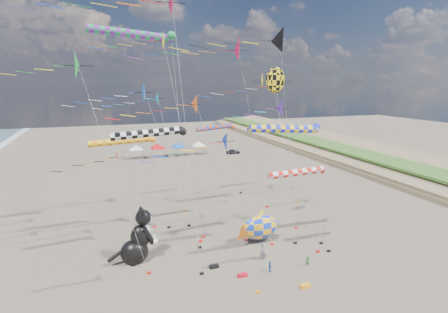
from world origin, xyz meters
TOP-DOWN VIEW (x-y plane):
  - ground at (0.00, 0.00)m, footprint 260.00×260.00m
  - delta_kite_0 at (3.22, 13.14)m, footprint 15.25×2.92m
  - delta_kite_1 at (-13.42, 19.27)m, footprint 10.89×1.86m
  - delta_kite_2 at (-4.52, 12.22)m, footprint 12.97×2.25m
  - delta_kite_3 at (-9.14, 7.04)m, footprint 13.68×2.72m
  - delta_kite_4 at (-15.04, 8.79)m, footprint 11.94×2.47m
  - delta_kite_5 at (-5.81, 2.58)m, footprint 8.85×1.62m
  - delta_kite_6 at (-9.15, 13.61)m, footprint 11.68×2.16m
  - delta_kite_7 at (-8.03, 14.54)m, footprint 12.05×2.24m
  - delta_kite_8 at (1.39, 7.08)m, footprint 11.29×1.74m
  - delta_kite_9 at (-6.88, 23.47)m, footprint 10.07×1.96m
  - delta_kite_10 at (7.48, 20.96)m, footprint 13.99×2.20m
  - delta_kite_11 at (2.89, 21.04)m, footprint 17.83×3.30m
  - windsock_0 at (-10.94, 18.56)m, footprint 8.61×0.77m
  - windsock_1 at (4.36, 6.80)m, footprint 7.37×0.72m
  - windsock_2 at (3.13, 28.21)m, footprint 7.43×0.72m
  - windsock_3 at (-8.81, 12.15)m, footprint 8.58×0.78m
  - windsock_4 at (3.91, 8.63)m, footprint 9.10×0.83m
  - windsock_5 at (-9.31, 18.24)m, footprint 10.41×0.95m
  - angelfish_kite at (3.81, 11.60)m, footprint 3.74×3.02m
  - cat_inflatable at (-10.80, 11.55)m, footprint 4.38×2.54m
  - fish_inflatable at (2.37, 11.21)m, footprint 5.69×2.84m
  - person_adult at (1.00, 7.64)m, footprint 0.77×0.65m
  - child_green at (4.66, 5.05)m, footprint 0.56×0.48m
  - child_blue at (0.67, 5.34)m, footprint 0.55×0.70m
  - kite_bag_0 at (-4.06, 7.75)m, footprint 0.90×0.44m
  - kite_bag_1 at (2.39, 1.97)m, footprint 0.90×0.44m
  - kite_bag_2 at (-2.08, 5.40)m, footprint 0.90×0.44m
  - tent_row at (1.50, 60.00)m, footprint 19.20×4.20m
  - parked_car at (17.36, 58.00)m, footprint 3.49×1.48m

SIDE VIEW (x-z plane):
  - ground at x=0.00m, z-range 0.00..0.00m
  - kite_bag_0 at x=-4.06m, z-range 0.00..0.30m
  - kite_bag_1 at x=2.39m, z-range 0.00..0.30m
  - kite_bag_2 at x=-2.08m, z-range 0.00..0.30m
  - child_green at x=4.66m, z-range 0.00..1.01m
  - child_blue at x=0.67m, z-range 0.00..1.10m
  - parked_car at x=17.36m, z-range 0.00..1.18m
  - person_adult at x=1.00m, z-range 0.00..1.79m
  - fish_inflatable at x=2.37m, z-range -0.15..3.84m
  - cat_inflatable at x=-10.80m, z-range 0.00..5.63m
  - tent_row at x=1.50m, z-range 1.25..5.05m
  - delta_kite_1 at x=-13.42m, z-range 3.79..13.94m
  - windsock_1 at x=4.36m, z-range 4.27..13.65m
  - windsock_2 at x=3.13m, z-range 5.16..16.34m
  - windsock_0 at x=-10.94m, z-range 5.29..16.74m
  - windsock_3 at x=-8.81m, z-range 6.10..19.21m
  - delta_kite_5 at x=-5.81m, z-range 5.78..19.81m
  - windsock_4 at x=3.91m, z-range 6.25..19.70m
  - delta_kite_8 at x=1.39m, z-range 6.74..22.78m
  - delta_kite_2 at x=-4.52m, z-range 6.81..23.31m
  - delta_kite_9 at x=-6.88m, z-range 6.91..23.43m
  - delta_kite_6 at x=-9.15m, z-range 7.45..25.12m
  - delta_kite_10 at x=7.48m, z-range 7.61..25.75m
  - angelfish_kite at x=3.81m, z-range 8.04..27.05m
  - delta_kite_4 at x=-15.04m, z-range 8.54..28.61m
  - delta_kite_11 at x=2.89m, z-range 9.70..32.84m
  - delta_kite_7 at x=-8.03m, z-range 9.95..32.74m
  - delta_kite_0 at x=3.22m, z-range 9.92..33.17m
  - windsock_5 at x=-9.31m, z-range 10.94..33.90m
  - delta_kite_3 at x=-9.14m, z-range 10.95..36.13m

